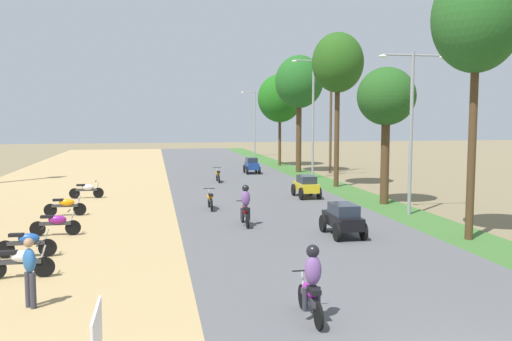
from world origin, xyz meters
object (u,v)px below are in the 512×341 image
Objects in this scene: car_sedan_yellow at (306,185)px; car_hatchback_blue at (252,165)px; parked_motorbike_fifth at (87,189)px; pedestrian_on_shoulder at (30,269)px; median_tree_sixth at (280,98)px; motorbike_ahead_fifth at (218,175)px; parked_motorbike_third at (56,223)px; median_tree_fourth at (338,64)px; street_signboard at (97,339)px; median_tree_third at (386,98)px; utility_pole_near at (331,120)px; streetlamp_near at (411,121)px; median_tree_fifth at (299,83)px; car_sedan_black at (343,218)px; motorbike_ahead_third at (245,206)px; streetlamp_mid at (313,110)px; motorbike_ahead_fourth at (210,199)px; parked_motorbike_fourth at (66,205)px; parked_motorbike_nearest at (21,260)px; motorbike_ahead_second at (311,284)px; parked_motorbike_second at (27,242)px; streetlamp_far at (255,118)px; median_tree_second at (477,20)px.

car_sedan_yellow is 1.13× the size of car_hatchback_blue.
pedestrian_on_shoulder is (0.77, -17.54, 0.41)m from parked_motorbike_fifth.
median_tree_sixth is 14.87m from motorbike_ahead_fifth.
parked_motorbike_third is 0.19× the size of median_tree_fourth.
street_signboard reaches higher than parked_motorbike_fifth.
median_tree_third is 15.84m from utility_pole_near.
median_tree_third is 3.21m from streetlamp_near.
median_tree_fifth is 24.69m from car_sedan_black.
car_sedan_black reaches higher than parked_motorbike_fifth.
median_tree_fourth is 5.30× the size of motorbike_ahead_third.
streetlamp_mid is 18.81m from motorbike_ahead_third.
pedestrian_on_shoulder is at bearing -87.50° from parked_motorbike_fifth.
parked_motorbike_fourth is at bearing -175.15° from motorbike_ahead_fourth.
median_tree_sixth is (-0.07, 15.57, -1.60)m from median_tree_fourth.
median_tree_third is at bearing -89.55° from median_tree_sixth.
median_tree_fourth reaches higher than parked_motorbike_nearest.
car_sedan_yellow is (11.62, 7.63, 0.19)m from parked_motorbike_third.
motorbike_ahead_fourth is (-5.49, -2.87, -0.17)m from car_sedan_yellow.
streetlamp_mid is at bearing 49.34° from parked_motorbike_third.
motorbike_ahead_second is at bearing -87.36° from motorbike_ahead_fourth.
street_signboard is 0.16× the size of median_tree_fifth.
motorbike_ahead_second is at bearing -110.05° from median_tree_fourth.
median_tree_third reaches higher than pedestrian_on_shoulder.
parked_motorbike_fourth is at bearing 93.99° from parked_motorbike_third.
motorbike_ahead_second is 25.58m from motorbike_ahead_fifth.
median_tree_fifth is 1.12× the size of median_tree_sixth.
parked_motorbike_fourth is 0.25× the size of streetlamp_near.
streetlamp_near reaches higher than parked_motorbike_fourth.
streetlamp_mid is 6.71m from car_hatchback_blue.
motorbike_ahead_fourth is at bearing 161.58° from streetlamp_near.
motorbike_ahead_third is at bearing -122.44° from car_sedan_yellow.
parked_motorbike_second is at bearing -113.27° from motorbike_ahead_fifth.
motorbike_ahead_second is at bearing -124.11° from streetlamp_near.
car_hatchback_blue is (-3.89, -0.57, -6.36)m from median_tree_fifth.
car_hatchback_blue is 1.11× the size of motorbike_ahead_fifth.
parked_motorbike_second is 25.73m from streetlamp_mid.
parked_motorbike_nearest is at bearing -81.85° from parked_motorbike_second.
streetlamp_far is at bearing 70.86° from parked_motorbike_second.
median_tree_third is 3.40× the size of car_hatchback_blue.
streetlamp_far is (-0.00, 38.55, 0.08)m from streetlamp_near.
streetlamp_far reaches higher than parked_motorbike_fifth.
parked_motorbike_fourth is at bearing 171.20° from streetlamp_near.
median_tree_fourth is (15.13, 15.14, 7.13)m from parked_motorbike_second.
street_signboard is at bearing -83.09° from parked_motorbike_fifth.
streetlamp_near is at bearing -62.95° from motorbike_ahead_fifth.
motorbike_ahead_second is (-7.98, -27.11, -4.05)m from streetlamp_mid.
motorbike_ahead_second is at bearing -113.86° from car_sedan_black.
parked_motorbike_nearest and parked_motorbike_fifth have the same top height.
median_tree_sixth reaches higher than motorbike_ahead_fifth.
median_tree_second is at bearing -96.32° from utility_pole_near.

